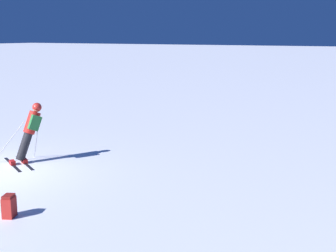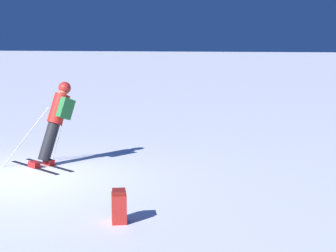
% 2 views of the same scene
% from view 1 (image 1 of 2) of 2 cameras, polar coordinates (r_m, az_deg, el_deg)
% --- Properties ---
extents(skier, '(1.47, 1.80, 1.86)m').
position_cam_1_polar(skier, '(14.65, -16.47, -0.40)').
color(skier, black).
rests_on(skier, ground).
extents(spare_backpack, '(0.36, 0.32, 0.50)m').
position_cam_1_polar(spare_backpack, '(10.63, -18.81, -9.24)').
color(spare_backpack, '#AD231E').
rests_on(spare_backpack, ground).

